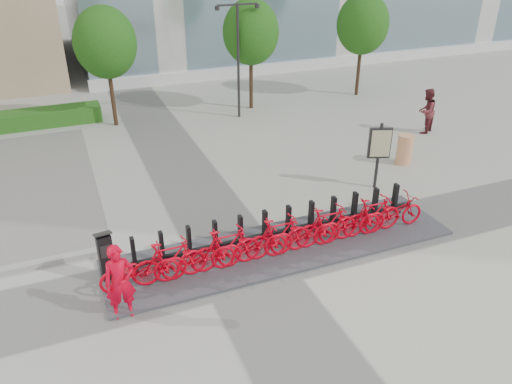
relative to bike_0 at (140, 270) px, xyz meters
name	(u,v)px	position (x,y,z in m)	size (l,w,h in m)	color
ground	(242,264)	(2.60, 0.05, -0.58)	(120.00, 120.00, 0.00)	#AFAF9C
hedge_b	(31,119)	(-2.40, 13.25, -0.23)	(6.00, 1.20, 0.70)	#1E5714
tree_1	(105,43)	(1.10, 12.05, 3.01)	(2.60, 2.60, 5.10)	#2F1F0F
tree_2	(251,32)	(7.60, 12.05, 3.01)	(2.60, 2.60, 5.10)	#2F1F0F
tree_3	(363,24)	(13.60, 12.05, 3.01)	(2.60, 2.60, 5.10)	#2F1F0F
streetlamp	(238,48)	(6.60, 11.05, 2.55)	(2.00, 0.20, 5.00)	black
dock_pad	(283,246)	(3.90, 0.35, -0.54)	(9.60, 2.40, 0.08)	#414248
dock_rail_posts	(278,223)	(3.96, 0.82, -0.08)	(8.02, 0.50, 0.85)	black
bike_0	(140,270)	(0.00, 0.00, 0.00)	(0.67, 1.91, 1.01)	red
bike_1	(169,261)	(0.72, 0.00, 0.06)	(0.52, 1.86, 1.12)	red
bike_2	(198,256)	(1.44, 0.00, 0.00)	(0.67, 1.91, 1.01)	red
bike_3	(226,248)	(2.16, 0.00, 0.06)	(0.52, 1.86, 1.12)	red
bike_4	(253,244)	(2.88, 0.00, 0.00)	(0.67, 1.91, 1.01)	red
bike_5	(278,237)	(3.60, 0.00, 0.06)	(0.52, 1.86, 1.12)	red
bike_6	(303,233)	(4.32, 0.00, 0.00)	(0.67, 1.91, 1.01)	red
bike_7	(327,226)	(5.04, 0.00, 0.06)	(0.52, 1.86, 1.12)	red
bike_8	(350,222)	(5.76, 0.00, 0.00)	(0.67, 1.91, 1.01)	red
bike_9	(372,216)	(6.48, 0.00, 0.06)	(0.52, 1.86, 1.12)	red
bike_10	(394,213)	(7.20, 0.00, 0.00)	(0.67, 1.91, 1.01)	red
kiosk	(106,255)	(-0.67, 0.69, 0.14)	(0.44, 0.39, 1.33)	black
worker_red	(120,282)	(-0.53, -0.76, 0.33)	(0.67, 0.44, 1.83)	red
pedestrian	(426,111)	(13.23, 6.14, 0.37)	(0.93, 0.72, 1.91)	maroon
construction_barrel	(405,149)	(10.42, 3.78, -0.03)	(0.58, 0.58, 1.11)	#EB6200
map_sign	(379,146)	(8.32, 2.51, 0.92)	(0.74, 0.35, 2.27)	black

